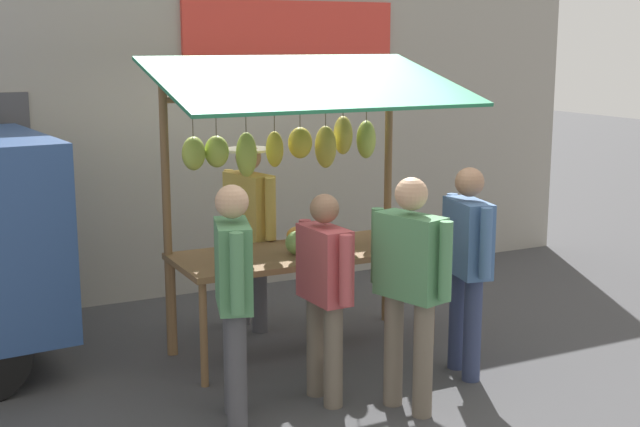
{
  "coord_description": "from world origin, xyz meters",
  "views": [
    {
      "loc": [
        3.11,
        6.45,
        2.62
      ],
      "look_at": [
        0.0,
        0.3,
        1.25
      ],
      "focal_mm": 49.02,
      "sensor_mm": 36.0,
      "label": 1
    }
  ],
  "objects_px": {
    "shopper_in_grey_tee": "(234,286)",
    "shopper_with_ponytail": "(324,285)",
    "shopper_in_striped_shirt": "(410,277)",
    "shopper_with_shopping_bag": "(467,256)",
    "market_stall": "(301,169)",
    "vendor_with_sunhat": "(249,220)"
  },
  "relations": [
    {
      "from": "market_stall",
      "to": "shopper_with_shopping_bag",
      "type": "distance_m",
      "value": 1.57
    },
    {
      "from": "vendor_with_sunhat",
      "to": "shopper_in_grey_tee",
      "type": "distance_m",
      "value": 2.02
    },
    {
      "from": "market_stall",
      "to": "shopper_in_striped_shirt",
      "type": "bearing_deg",
      "value": 93.83
    },
    {
      "from": "shopper_in_striped_shirt",
      "to": "vendor_with_sunhat",
      "type": "bearing_deg",
      "value": -8.47
    },
    {
      "from": "market_stall",
      "to": "shopper_in_striped_shirt",
      "type": "relative_size",
      "value": 1.47
    },
    {
      "from": "shopper_in_striped_shirt",
      "to": "shopper_with_ponytail",
      "type": "bearing_deg",
      "value": 30.89
    },
    {
      "from": "shopper_in_striped_shirt",
      "to": "shopper_in_grey_tee",
      "type": "distance_m",
      "value": 1.23
    },
    {
      "from": "shopper_in_striped_shirt",
      "to": "shopper_with_shopping_bag",
      "type": "bearing_deg",
      "value": -79.91
    },
    {
      "from": "shopper_with_ponytail",
      "to": "shopper_with_shopping_bag",
      "type": "height_order",
      "value": "shopper_with_shopping_bag"
    },
    {
      "from": "vendor_with_sunhat",
      "to": "shopper_with_ponytail",
      "type": "xyz_separation_m",
      "value": [
        0.15,
        1.79,
        -0.13
      ]
    },
    {
      "from": "vendor_with_sunhat",
      "to": "shopper_with_shopping_bag",
      "type": "relative_size",
      "value": 1.03
    },
    {
      "from": "market_stall",
      "to": "shopper_with_shopping_bag",
      "type": "height_order",
      "value": "market_stall"
    },
    {
      "from": "market_stall",
      "to": "vendor_with_sunhat",
      "type": "xyz_separation_m",
      "value": [
        0.2,
        -0.67,
        -0.54
      ]
    },
    {
      "from": "market_stall",
      "to": "vendor_with_sunhat",
      "type": "bearing_deg",
      "value": -73.25
    },
    {
      "from": "shopper_in_grey_tee",
      "to": "shopper_in_striped_shirt",
      "type": "bearing_deg",
      "value": -91.73
    },
    {
      "from": "market_stall",
      "to": "shopper_with_shopping_bag",
      "type": "relative_size",
      "value": 1.5
    },
    {
      "from": "shopper_in_grey_tee",
      "to": "shopper_with_shopping_bag",
      "type": "distance_m",
      "value": 1.95
    },
    {
      "from": "shopper_in_grey_tee",
      "to": "shopper_with_ponytail",
      "type": "bearing_deg",
      "value": -70.55
    },
    {
      "from": "shopper_in_grey_tee",
      "to": "market_stall",
      "type": "bearing_deg",
      "value": -26.33
    },
    {
      "from": "vendor_with_sunhat",
      "to": "shopper_with_shopping_bag",
      "type": "bearing_deg",
      "value": 16.98
    },
    {
      "from": "shopper_in_grey_tee",
      "to": "shopper_with_shopping_bag",
      "type": "bearing_deg",
      "value": -73.54
    },
    {
      "from": "market_stall",
      "to": "shopper_with_ponytail",
      "type": "height_order",
      "value": "market_stall"
    }
  ]
}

